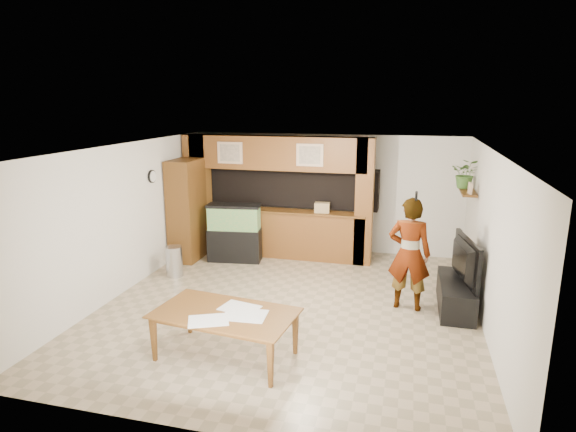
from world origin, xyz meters
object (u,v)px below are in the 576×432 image
(aquarium, at_px, (234,233))
(dining_table, at_px, (224,336))
(television, at_px, (459,260))
(person, at_px, (409,254))
(pantry_cabinet, at_px, (187,210))

(aquarium, distance_m, dining_table, 4.00)
(aquarium, relative_size, dining_table, 0.67)
(television, distance_m, person, 0.79)
(pantry_cabinet, distance_m, dining_table, 4.39)
(pantry_cabinet, relative_size, television, 1.70)
(aquarium, height_order, dining_table, aquarium)
(aquarium, bearing_deg, pantry_cabinet, 178.24)
(television, relative_size, person, 0.68)
(person, bearing_deg, television, -162.86)
(television, bearing_deg, dining_table, 117.62)
(person, xyz_separation_m, dining_table, (-2.30, -2.24, -0.60))
(aquarium, height_order, television, aquarium)
(pantry_cabinet, xyz_separation_m, aquarium, (1.02, 0.10, -0.47))
(aquarium, xyz_separation_m, dining_table, (1.27, -3.78, -0.27))
(television, height_order, person, person)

